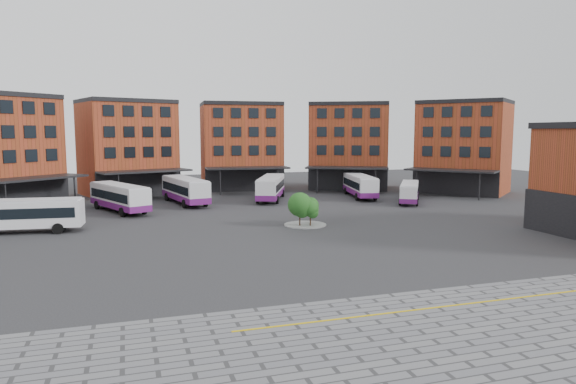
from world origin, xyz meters
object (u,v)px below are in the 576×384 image
object	(u,v)px
tree_island	(305,208)
bus_e	(360,185)
bus_a	(19,213)
bus_c	(185,190)
bus_b	(119,197)
bus_f	(409,192)
bus_d	(271,187)

from	to	relation	value
tree_island	bus_e	xyz separation A→B (m)	(15.64, 19.73, -0.13)
bus_a	bus_e	bearing A→B (deg)	-65.36
bus_a	tree_island	bearing A→B (deg)	-94.53
bus_a	bus_c	distance (m)	23.47
bus_b	bus_f	world-z (taller)	bus_b
bus_d	bus_f	world-z (taller)	bus_d
bus_c	bus_d	bearing A→B (deg)	-10.67
bus_c	bus_a	bearing A→B (deg)	-149.63
bus_a	bus_b	xyz separation A→B (m)	(9.05, 11.00, -0.11)
bus_a	bus_e	world-z (taller)	bus_e
bus_a	bus_d	bearing A→B (deg)	-56.16
bus_a	bus_f	xyz separation A→B (m)	(46.99, 7.47, -0.43)
bus_d	bus_e	xyz separation A→B (m)	(13.45, -1.03, -0.03)
bus_b	bus_c	world-z (taller)	bus_c
bus_e	bus_f	bearing A→B (deg)	-49.67
bus_c	bus_e	bearing A→B (deg)	-13.44
bus_c	bus_d	size ratio (longest dim) A/B	1.06
tree_island	bus_e	distance (m)	25.18
bus_e	bus_f	world-z (taller)	bus_e
tree_island	bus_f	distance (m)	23.19
bus_c	bus_f	bearing A→B (deg)	-27.09
bus_d	bus_e	distance (m)	13.49
bus_a	bus_c	bearing A→B (deg)	-42.47
bus_b	bus_e	xyz separation A→B (m)	(33.96, 3.83, -0.03)
bus_f	bus_a	bearing A→B (deg)	-138.47
bus_c	tree_island	bearing A→B (deg)	-75.84
tree_island	bus_b	xyz separation A→B (m)	(-18.32, 15.90, -0.10)
bus_a	bus_d	distance (m)	33.55
bus_f	bus_c	bearing A→B (deg)	-163.04
bus_e	bus_c	bearing A→B (deg)	-169.91
bus_a	bus_c	size ratio (longest dim) A/B	0.91
bus_a	bus_b	world-z (taller)	bus_b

